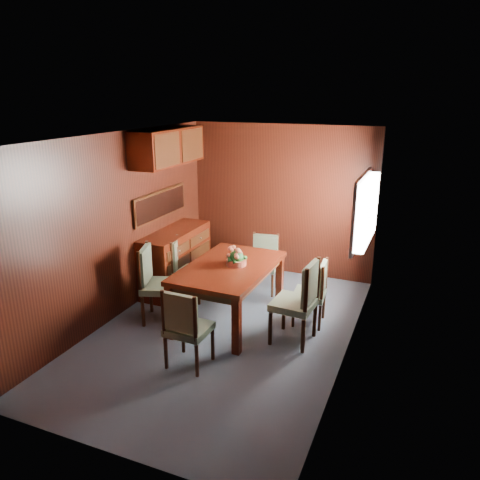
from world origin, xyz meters
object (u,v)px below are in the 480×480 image
at_px(chair_right_near, 300,298).
at_px(chair_left_near, 155,280).
at_px(flower_centerpiece, 236,255).
at_px(dining_table, 229,273).
at_px(sideboard, 176,259).
at_px(chair_head, 185,325).

bearing_deg(chair_right_near, chair_left_near, 98.77).
relative_size(chair_right_near, flower_centerpiece, 3.78).
bearing_deg(dining_table, chair_left_near, -155.98).
height_order(sideboard, chair_head, chair_head).
distance_m(sideboard, flower_centerpiece, 1.47).
xyz_separation_m(chair_left_near, chair_right_near, (1.89, 0.15, 0.01)).
xyz_separation_m(chair_right_near, chair_head, (-0.98, -0.99, -0.06)).
distance_m(chair_left_near, chair_right_near, 1.90).
bearing_deg(flower_centerpiece, chair_right_near, -16.19).
distance_m(sideboard, chair_right_near, 2.36).
bearing_deg(flower_centerpiece, dining_table, -151.67).
xyz_separation_m(dining_table, chair_head, (0.03, -1.21, -0.14)).
height_order(chair_left_near, chair_right_near, chair_right_near).
height_order(chair_right_near, flower_centerpiece, chair_right_near).
relative_size(sideboard, flower_centerpiece, 5.11).
height_order(sideboard, flower_centerpiece, flower_centerpiece).
bearing_deg(dining_table, chair_right_near, -11.30).
bearing_deg(chair_left_near, chair_right_near, 75.67).
height_order(dining_table, chair_right_near, chair_right_near).
height_order(dining_table, chair_head, chair_head).
relative_size(sideboard, chair_right_near, 1.35).
bearing_deg(dining_table, flower_centerpiece, 29.56).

